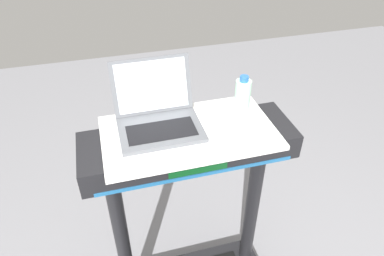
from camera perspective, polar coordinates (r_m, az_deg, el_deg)
desk_board at (r=1.46m, az=-0.52°, el=-0.77°), size 0.70×0.40×0.02m
laptop at (r=1.46m, az=-5.51°, el=2.07°), size 0.33×0.31×0.24m
computer_mouse at (r=1.44m, az=4.21°, el=-0.01°), size 0.06×0.10×0.03m
water_bottle at (r=1.50m, az=8.06°, el=4.65°), size 0.07×0.07×0.20m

